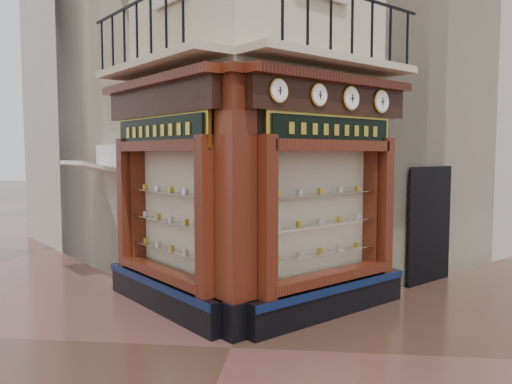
# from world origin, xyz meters

# --- Properties ---
(ground) EXTENTS (80.00, 80.00, 0.00)m
(ground) POSITION_xyz_m (0.00, 0.00, 0.00)
(ground) COLOR #462B21
(ground) RESTS_ON ground
(main_building) EXTENTS (11.31, 11.31, 12.00)m
(main_building) POSITION_xyz_m (0.00, 6.16, 6.00)
(main_building) COLOR #C3B998
(main_building) RESTS_ON ground
(neighbour_left) EXTENTS (11.31, 11.31, 11.00)m
(neighbour_left) POSITION_xyz_m (-2.47, 8.63, 5.50)
(neighbour_left) COLOR beige
(neighbour_left) RESTS_ON ground
(neighbour_right) EXTENTS (11.31, 11.31, 11.00)m
(neighbour_right) POSITION_xyz_m (2.47, 8.63, 5.50)
(neighbour_right) COLOR beige
(neighbour_right) RESTS_ON ground
(shopfront_left) EXTENTS (2.86, 2.86, 3.98)m
(shopfront_left) POSITION_xyz_m (-1.41, 1.57, 1.98)
(shopfront_left) COLOR black
(shopfront_left) RESTS_ON ground
(shopfront_right) EXTENTS (2.86, 2.86, 3.98)m
(shopfront_right) POSITION_xyz_m (1.41, 1.57, 1.98)
(shopfront_right) COLOR black
(shopfront_right) RESTS_ON ground
(corner_pilaster) EXTENTS (0.85, 0.85, 3.98)m
(corner_pilaster) POSITION_xyz_m (0.00, 0.50, 1.95)
(corner_pilaster) COLOR black
(corner_pilaster) RESTS_ON ground
(balcony) EXTENTS (5.94, 2.97, 1.03)m
(balcony) POSITION_xyz_m (0.00, 1.49, 4.22)
(balcony) COLOR #C3B998
(balcony) RESTS_ON ground
(clock_a) EXTENTS (0.28, 0.28, 0.34)m
(clock_a) POSITION_xyz_m (0.63, 0.52, 3.62)
(clock_a) COLOR gold
(clock_a) RESTS_ON ground
(clock_b) EXTENTS (0.28, 0.28, 0.35)m
(clock_b) POSITION_xyz_m (1.21, 1.11, 3.62)
(clock_b) COLOR gold
(clock_b) RESTS_ON ground
(clock_c) EXTENTS (0.31, 0.31, 0.39)m
(clock_c) POSITION_xyz_m (1.74, 1.64, 3.62)
(clock_c) COLOR gold
(clock_c) RESTS_ON ground
(clock_d) EXTENTS (0.32, 0.32, 0.40)m
(clock_d) POSITION_xyz_m (2.31, 2.21, 3.62)
(clock_d) COLOR gold
(clock_d) RESTS_ON ground
(awning) EXTENTS (1.49, 1.49, 0.24)m
(awning) POSITION_xyz_m (-3.52, 3.31, 0.00)
(awning) COLOR silver
(awning) RESTS_ON ground
(signboard_left) EXTENTS (2.21, 2.21, 0.59)m
(signboard_left) POSITION_xyz_m (-1.46, 1.51, 3.10)
(signboard_left) COLOR gold
(signboard_left) RESTS_ON ground
(signboard_right) EXTENTS (2.08, 2.08, 0.56)m
(signboard_right) POSITION_xyz_m (1.46, 1.51, 3.10)
(signboard_right) COLOR gold
(signboard_right) RESTS_ON ground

